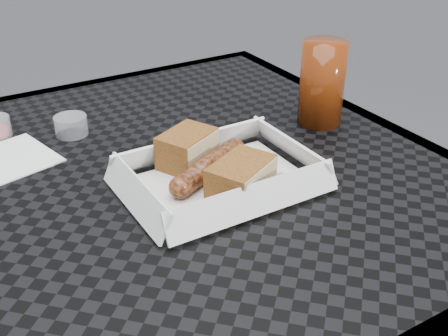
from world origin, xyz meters
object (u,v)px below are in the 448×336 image
at_px(patio_table, 160,222).
at_px(food_tray, 220,183).
at_px(drink_glass, 322,83).
at_px(bratwurst, 209,166).

distance_m(patio_table, food_tray, 0.12).
distance_m(food_tray, drink_glass, 0.26).
relative_size(patio_table, drink_glass, 6.00).
height_order(patio_table, drink_glass, drink_glass).
bearing_deg(drink_glass, bratwurst, -164.78).
xyz_separation_m(food_tray, bratwurst, (-0.00, 0.02, 0.02)).
relative_size(bratwurst, drink_glass, 1.07).
relative_size(food_tray, bratwurst, 1.54).
bearing_deg(drink_glass, food_tray, -159.80).
bearing_deg(food_tray, patio_table, 133.36).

